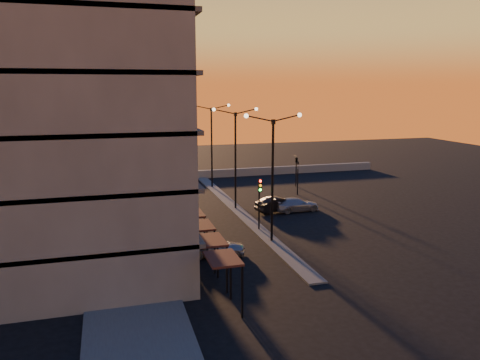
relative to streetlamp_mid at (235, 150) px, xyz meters
name	(u,v)px	position (x,y,z in m)	size (l,w,h in m)	color
ground	(272,242)	(0.00, -10.00, -5.59)	(120.00, 120.00, 0.00)	black
sidewalk_west	(124,237)	(-10.50, -6.00, -5.53)	(5.00, 40.00, 0.12)	#4F4F4C
median	(236,208)	(0.00, 0.00, -5.53)	(1.20, 36.00, 0.12)	#4F4F4C
parapet	(217,174)	(2.00, 16.00, -5.09)	(44.00, 0.50, 1.00)	gray
building	(59,77)	(-14.00, -9.97, 6.32)	(14.35, 17.08, 25.00)	slate
streetlamp_near	(273,168)	(0.00, -10.00, 0.00)	(4.32, 0.32, 9.51)	black
streetlamp_mid	(235,150)	(0.00, 0.00, 0.00)	(4.32, 0.32, 9.51)	black
streetlamp_far	(212,139)	(0.00, 10.00, 0.00)	(4.32, 0.32, 9.51)	black
traffic_light_main	(260,196)	(0.00, -7.13, -2.70)	(0.28, 0.44, 4.25)	black
signal_east_a	(298,177)	(8.00, 4.00, -3.66)	(0.13, 0.16, 3.60)	black
signal_east_b	(296,160)	(9.50, 8.00, -2.49)	(0.42, 1.99, 3.60)	black
car_hatchback	(216,246)	(-4.67, -11.69, -4.91)	(1.62, 4.03, 1.37)	#9DA0A5
car_sedan	(278,204)	(3.53, -1.95, -4.89)	(1.48, 4.24, 1.40)	black
car_wagon	(296,204)	(5.20, -2.26, -4.96)	(1.79, 4.39, 1.27)	#9FA0A7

